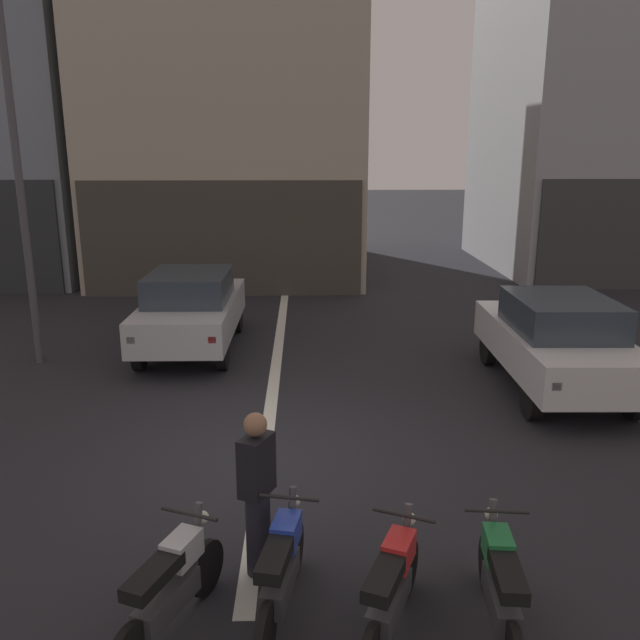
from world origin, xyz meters
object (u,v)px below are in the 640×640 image
at_px(motorcycle_silver_row_leftmost, 171,587).
at_px(person_by_motorcycles, 257,494).
at_px(street_lamp, 13,128).
at_px(motorcycle_blue_row_left_mid, 282,568).
at_px(car_white_parked_kerbside, 556,340).
at_px(motorcycle_green_row_right_mid, 500,585).
at_px(motorcycle_red_row_centre, 392,588).
at_px(car_silver_crossing_near, 191,308).

distance_m(motorcycle_silver_row_leftmost, person_by_motorcycles, 1.12).
height_order(street_lamp, motorcycle_blue_row_left_mid, street_lamp).
relative_size(street_lamp, person_by_motorcycles, 4.34).
distance_m(car_white_parked_kerbside, street_lamp, 10.18).
bearing_deg(motorcycle_blue_row_left_mid, motorcycle_silver_row_leftmost, -166.08).
xyz_separation_m(street_lamp, motorcycle_silver_row_leftmost, (4.02, -7.36, -3.92)).
bearing_deg(motorcycle_green_row_right_mid, person_by_motorcycles, 157.89).
height_order(motorcycle_silver_row_leftmost, motorcycle_red_row_centre, same).
bearing_deg(motorcycle_green_row_right_mid, car_silver_crossing_near, 115.76).
height_order(car_silver_crossing_near, motorcycle_green_row_right_mid, car_silver_crossing_near).
height_order(car_silver_crossing_near, motorcycle_red_row_centre, car_silver_crossing_near).
relative_size(car_silver_crossing_near, motorcycle_blue_row_left_mid, 2.49).
xyz_separation_m(car_silver_crossing_near, motorcycle_red_row_centre, (3.01, -8.16, -0.43)).
relative_size(car_silver_crossing_near, car_white_parked_kerbside, 0.99).
height_order(motorcycle_silver_row_leftmost, person_by_motorcycles, person_by_motorcycles).
xyz_separation_m(motorcycle_red_row_centre, motorcycle_green_row_right_mid, (0.92, 0.02, 0.00)).
relative_size(motorcycle_blue_row_left_mid, motorcycle_red_row_centre, 1.06).
xyz_separation_m(motorcycle_blue_row_left_mid, motorcycle_red_row_centre, (0.92, -0.29, 0.00)).
bearing_deg(car_silver_crossing_near, motorcycle_blue_row_left_mid, -75.15).
xyz_separation_m(car_silver_crossing_near, street_lamp, (-2.85, -0.74, 3.49)).
bearing_deg(motorcycle_red_row_centre, street_lamp, 128.30).
bearing_deg(motorcycle_green_row_right_mid, street_lamp, 132.48).
bearing_deg(motorcycle_red_row_centre, car_silver_crossing_near, 110.25).
height_order(motorcycle_silver_row_leftmost, motorcycle_green_row_right_mid, same).
xyz_separation_m(motorcycle_red_row_centre, person_by_motorcycles, (-1.17, 0.87, 0.40)).
height_order(car_white_parked_kerbside, motorcycle_red_row_centre, car_white_parked_kerbside).
xyz_separation_m(motorcycle_blue_row_left_mid, motorcycle_green_row_right_mid, (1.84, -0.27, 0.00)).
relative_size(car_silver_crossing_near, person_by_motorcycles, 2.46).
height_order(street_lamp, motorcycle_red_row_centre, street_lamp).
distance_m(street_lamp, motorcycle_blue_row_left_mid, 9.52).
bearing_deg(street_lamp, motorcycle_blue_row_left_mid, -55.30).
relative_size(car_silver_crossing_near, motorcycle_red_row_centre, 2.64).
height_order(motorcycle_silver_row_leftmost, motorcycle_blue_row_left_mid, same).
bearing_deg(motorcycle_blue_row_left_mid, car_white_parked_kerbside, 50.53).
distance_m(street_lamp, motorcycle_red_row_centre, 10.24).
relative_size(motorcycle_silver_row_leftmost, motorcycle_red_row_centre, 1.01).
relative_size(car_silver_crossing_near, motorcycle_silver_row_leftmost, 2.62).
xyz_separation_m(car_silver_crossing_near, motorcycle_green_row_right_mid, (3.93, -8.14, -0.43)).
bearing_deg(motorcycle_green_row_right_mid, motorcycle_silver_row_leftmost, 179.07).
relative_size(street_lamp, motorcycle_silver_row_leftmost, 4.61).
relative_size(motorcycle_blue_row_left_mid, person_by_motorcycles, 0.99).
distance_m(motorcycle_silver_row_leftmost, motorcycle_green_row_right_mid, 2.76).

